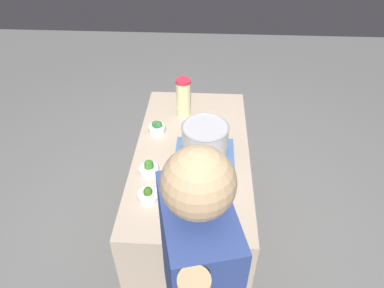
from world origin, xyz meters
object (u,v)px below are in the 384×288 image
broccoli_bowl_center (148,195)px  broccoli_bowl_back (157,127)px  lemonade_pitcher (183,98)px  mason_jar (214,205)px  cooking_pot (205,139)px  broccoli_bowl_front (149,169)px

broccoli_bowl_center → broccoli_bowl_back: bearing=-176.8°
lemonade_pitcher → broccoli_bowl_back: lemonade_pitcher is taller
broccoli_bowl_center → mason_jar: bearing=75.9°
lemonade_pitcher → mason_jar: (0.84, 0.21, -0.07)m
cooking_pot → broccoli_bowl_front: size_ratio=3.18×
lemonade_pitcher → cooking_pot: bearing=21.5°
broccoli_bowl_front → broccoli_bowl_center: (0.19, 0.03, -0.00)m
broccoli_bowl_front → broccoli_bowl_center: broccoli_bowl_center is taller
cooking_pot → broccoli_bowl_front: cooking_pot is taller
cooking_pot → mason_jar: size_ratio=2.40×
cooking_pot → lemonade_pitcher: (-0.39, -0.15, 0.03)m
cooking_pot → broccoli_bowl_back: bearing=-123.0°
broccoli_bowl_center → broccoli_bowl_back: size_ratio=1.03×
broccoli_bowl_center → broccoli_bowl_front: bearing=-172.2°
mason_jar → broccoli_bowl_back: (-0.65, -0.36, -0.04)m
lemonade_pitcher → broccoli_bowl_center: size_ratio=2.50×
broccoli_bowl_center → lemonade_pitcher: bearing=170.7°
cooking_pot → mason_jar: cooking_pot is taller
broccoli_bowl_back → broccoli_bowl_center: bearing=3.2°
lemonade_pitcher → broccoli_bowl_center: (0.76, -0.12, -0.11)m
lemonade_pitcher → broccoli_bowl_back: 0.27m
cooking_pot → broccoli_bowl_back: 0.37m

